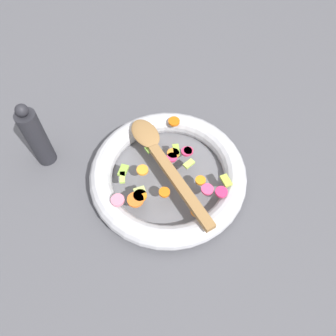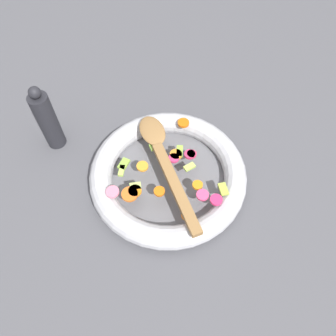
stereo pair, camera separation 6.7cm
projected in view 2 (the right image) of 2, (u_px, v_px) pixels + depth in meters
ground_plane at (168, 180)px, 0.76m from camera, size 4.00×4.00×0.00m
skillet at (168, 175)px, 0.74m from camera, size 0.35×0.35×0.05m
chopped_vegetables at (166, 175)px, 0.70m from camera, size 0.25×0.26×0.01m
wooden_spoon at (164, 157)px, 0.72m from camera, size 0.06×0.32×0.01m
pepper_mill at (47, 120)px, 0.75m from camera, size 0.04×0.04×0.18m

